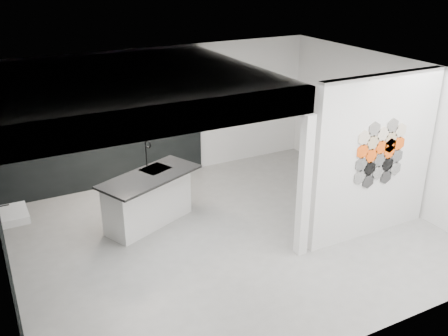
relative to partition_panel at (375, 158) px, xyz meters
The scene contains 16 objects.
floor 2.82m from the partition_panel, 155.80° to the left, with size 7.00×6.00×0.01m, color gray.
partition_panel is the anchor object (origin of this frame).
bay_clad_back 5.31m from the partition_panel, 131.60° to the left, with size 4.40×0.04×2.35m, color black.
bulkhead 4.21m from the partition_panel, 150.43° to the left, with size 4.40×4.00×0.40m, color silver.
corner_column 1.42m from the partition_panel, behind, with size 0.16×0.16×2.35m, color silver.
fascia_beam 3.71m from the partition_panel, behind, with size 4.40×0.16×0.40m, color silver.
wall_basin 5.78m from the partition_panel, 161.77° to the left, with size 0.40×0.60×0.12m, color silver.
display_shelf 5.17m from the partition_panel, 131.55° to the left, with size 3.00×0.15×0.04m, color black.
kitchen_island 3.95m from the partition_panel, 147.63° to the left, with size 2.00×1.47×1.47m.
stockpot 6.01m from the partition_panel, 139.94° to the left, with size 0.20×0.20×0.17m, color black.
kettle 4.50m from the partition_panel, 120.80° to the left, with size 0.17×0.17×0.15m, color black.
glass_bowl 4.39m from the partition_panel, 118.23° to the left, with size 0.16×0.16×0.11m, color gray.
glass_vase 4.39m from the partition_panel, 118.23° to the left, with size 0.11×0.11×0.15m, color gray.
bottle_dark 5.38m from the partition_panel, 134.05° to the left, with size 0.06×0.06×0.17m, color black.
utensil_cup 5.89m from the partition_panel, 139.01° to the left, with size 0.09×0.09×0.11m, color black.
hex_tile_cluster 0.14m from the partition_panel, 68.73° to the right, with size 1.04×0.02×1.16m.
Camera 1 is at (-3.51, -6.60, 4.45)m, focal length 40.00 mm.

